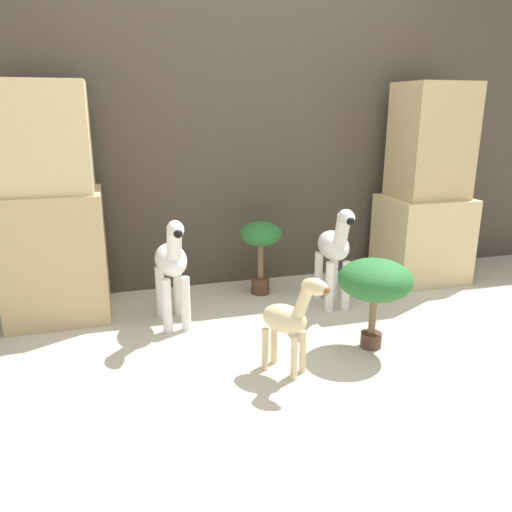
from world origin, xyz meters
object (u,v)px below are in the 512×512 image
at_px(zebra_right, 335,250).
at_px(potted_palm_front, 261,240).
at_px(zebra_left, 172,265).
at_px(giraffe_figurine, 289,318).
at_px(potted_palm_back, 375,282).

relative_size(zebra_right, potted_palm_front, 1.32).
distance_m(zebra_left, potted_palm_front, 0.75).
height_order(giraffe_figurine, potted_palm_back, giraffe_figurine).
distance_m(zebra_left, potted_palm_back, 1.15).
xyz_separation_m(giraffe_figurine, potted_palm_back, (0.53, 0.13, 0.09)).
bearing_deg(potted_palm_front, potted_palm_back, -70.13).
xyz_separation_m(zebra_right, zebra_left, (-1.04, -0.02, 0.00)).
relative_size(zebra_right, zebra_left, 1.00).
bearing_deg(potted_palm_back, zebra_left, 149.54).
distance_m(potted_palm_front, potted_palm_back, 1.02).
bearing_deg(zebra_left, potted_palm_back, -30.46).
bearing_deg(potted_palm_front, zebra_left, -150.31).
relative_size(giraffe_figurine, potted_palm_front, 1.00).
xyz_separation_m(giraffe_figurine, potted_palm_front, (0.18, 1.09, 0.10)).
bearing_deg(giraffe_figurine, potted_palm_front, 80.57).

